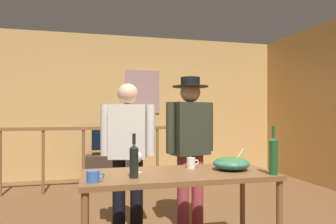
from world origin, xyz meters
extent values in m
cube|color=tan|center=(0.00, 3.19, 1.38)|extent=(6.00, 0.10, 2.77)
cube|color=gray|center=(0.15, 3.13, 1.67)|extent=(0.69, 0.03, 0.86)
cylinder|color=brown|center=(-2.15, 2.10, 0.49)|extent=(0.04, 0.04, 0.97)
cylinder|color=brown|center=(-1.55, 2.10, 0.49)|extent=(0.04, 0.04, 0.97)
cylinder|color=brown|center=(-0.96, 2.10, 0.49)|extent=(0.04, 0.04, 0.97)
cylinder|color=brown|center=(-0.36, 2.10, 0.49)|extent=(0.04, 0.04, 0.97)
cylinder|color=brown|center=(0.24, 2.10, 0.49)|extent=(0.04, 0.04, 0.97)
cylinder|color=brown|center=(0.84, 2.10, 0.49)|extent=(0.04, 0.04, 0.97)
cube|color=brown|center=(-0.96, 2.10, 1.00)|extent=(3.67, 0.07, 0.05)
cube|color=brown|center=(0.84, 2.10, 0.54)|extent=(0.10, 0.10, 1.07)
cube|color=#38281E|center=(-0.49, 2.84, 0.24)|extent=(0.90, 0.40, 0.47)
cube|color=black|center=(-0.49, 2.84, 0.48)|extent=(0.20, 0.12, 0.02)
cylinder|color=black|center=(-0.49, 2.84, 0.53)|extent=(0.03, 0.03, 0.08)
cube|color=black|center=(-0.49, 2.81, 0.76)|extent=(0.68, 0.06, 0.38)
cube|color=black|center=(-0.49, 2.78, 0.76)|extent=(0.62, 0.01, 0.34)
cube|color=brown|center=(-0.14, -0.52, 0.73)|extent=(1.56, 0.69, 0.04)
cylinder|color=brown|center=(-0.88, -0.21, 0.35)|extent=(0.05, 0.05, 0.71)
cylinder|color=brown|center=(0.60, -0.21, 0.35)|extent=(0.05, 0.05, 0.71)
ellipsoid|color=#337060|center=(0.33, -0.52, 0.80)|extent=(0.31, 0.31, 0.11)
ellipsoid|color=#38702D|center=(0.33, -0.52, 0.83)|extent=(0.26, 0.26, 0.05)
cylinder|color=silver|center=(0.40, -0.52, 0.85)|extent=(0.12, 0.01, 0.16)
cylinder|color=silver|center=(-0.47, -0.44, 0.75)|extent=(0.07, 0.07, 0.01)
cylinder|color=silver|center=(-0.47, -0.44, 0.80)|extent=(0.01, 0.01, 0.09)
ellipsoid|color=silver|center=(-0.47, -0.44, 0.87)|extent=(0.08, 0.08, 0.09)
cylinder|color=black|center=(-0.53, -0.65, 0.86)|extent=(0.07, 0.07, 0.22)
cone|color=black|center=(-0.53, -0.65, 0.98)|extent=(0.07, 0.07, 0.03)
cylinder|color=black|center=(-0.53, -0.65, 1.04)|extent=(0.03, 0.03, 0.08)
cylinder|color=#1E5628|center=(0.56, -0.79, 0.88)|extent=(0.07, 0.07, 0.27)
cone|color=#1E5628|center=(0.56, -0.79, 1.03)|extent=(0.07, 0.07, 0.03)
cylinder|color=#1E5628|center=(0.56, -0.79, 1.09)|extent=(0.03, 0.03, 0.09)
cylinder|color=white|center=(0.02, -0.35, 0.79)|extent=(0.08, 0.08, 0.09)
torus|color=white|center=(0.07, -0.35, 0.80)|extent=(0.05, 0.01, 0.05)
cylinder|color=#3866B2|center=(-0.83, -0.73, 0.79)|extent=(0.09, 0.09, 0.08)
torus|color=#3866B2|center=(-0.77, -0.73, 0.79)|extent=(0.05, 0.01, 0.05)
cylinder|color=black|center=(-0.39, 0.17, 0.39)|extent=(0.13, 0.13, 0.78)
cylinder|color=black|center=(-0.56, 0.21, 0.39)|extent=(0.13, 0.13, 0.78)
cube|color=beige|center=(-0.48, 0.19, 1.05)|extent=(0.41, 0.30, 0.55)
cylinder|color=beige|center=(-0.25, 0.13, 1.07)|extent=(0.09, 0.09, 0.52)
cylinder|color=beige|center=(-0.70, 0.25, 1.07)|extent=(0.09, 0.09, 0.52)
sphere|color=#D8A884|center=(-0.48, 0.19, 1.43)|extent=(0.21, 0.21, 0.21)
cylinder|color=#9E3842|center=(0.28, 0.21, 0.40)|extent=(0.13, 0.13, 0.79)
cylinder|color=#9E3842|center=(0.11, 0.17, 0.40)|extent=(0.13, 0.13, 0.79)
cube|color=#2D3323|center=(0.19, 0.19, 1.07)|extent=(0.43, 0.31, 0.56)
cylinder|color=#2D3323|center=(0.43, 0.25, 1.09)|extent=(0.09, 0.09, 0.53)
cylinder|color=#2D3323|center=(-0.04, 0.13, 1.09)|extent=(0.09, 0.09, 0.53)
sphere|color=tan|center=(0.19, 0.19, 1.46)|extent=(0.22, 0.22, 0.22)
cylinder|color=black|center=(0.19, 0.19, 1.52)|extent=(0.38, 0.38, 0.01)
cylinder|color=black|center=(0.19, 0.19, 1.57)|extent=(0.21, 0.21, 0.10)
camera|label=1|loc=(-0.84, -2.98, 1.23)|focal=33.14mm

